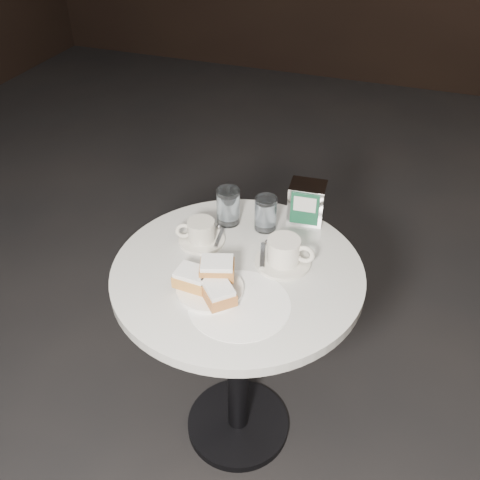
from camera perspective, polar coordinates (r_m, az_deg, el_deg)
name	(u,v)px	position (r m, az deg, el deg)	size (l,w,h in m)	color
ground	(238,425)	(2.04, -0.20, -19.17)	(7.00, 7.00, 0.00)	black
cafe_table	(238,319)	(1.61, -0.24, -8.42)	(0.70, 0.70, 0.74)	black
sugar_spill	(239,304)	(1.37, -0.08, -6.85)	(0.26, 0.26, 0.00)	white
beignet_plate	(209,283)	(1.39, -3.28, -4.55)	(0.23, 0.23, 0.09)	white
coffee_cup_left	(201,233)	(1.56, -4.20, 0.78)	(0.18, 0.18, 0.07)	silver
coffee_cup_right	(284,253)	(1.48, 4.73, -1.43)	(0.17, 0.16, 0.08)	silver
water_glass_left	(228,207)	(1.62, -1.26, 3.57)	(0.08, 0.08, 0.11)	white
water_glass_right	(266,214)	(1.60, 2.75, 2.80)	(0.07, 0.07, 0.11)	white
napkin_dispenser	(307,202)	(1.64, 7.13, 4.01)	(0.11, 0.10, 0.12)	silver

